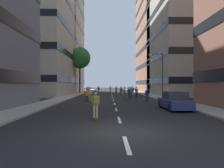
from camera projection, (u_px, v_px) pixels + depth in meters
ground_plane at (112, 95)px, 39.94m from camera, size 184.22×184.22×0.00m
sidewalk_left at (77, 94)px, 43.66m from camera, size 2.57×84.43×0.14m
sidewalk_right at (146, 94)px, 43.90m from camera, size 2.57×84.43×0.14m
lane_markings at (112, 95)px, 42.24m from camera, size 0.16×72.20×0.01m
building_left_mid at (35, 30)px, 40.30m from camera, size 13.49×17.88×25.67m
building_left_far at (57, 29)px, 57.53m from camera, size 13.49×18.63×35.70m
building_right_mid at (188, 25)px, 40.81m from camera, size 13.49×18.29×27.97m
building_right_far at (165, 28)px, 58.04m from camera, size 13.49×23.55×36.23m
parked_car_near at (175, 101)px, 17.19m from camera, size 1.82×4.40×1.52m
street_tree_near at (80, 58)px, 47.59m from camera, size 5.02×5.02×10.74m
streetlamp_right at (160, 71)px, 29.35m from camera, size 2.13×0.30×6.50m
skater_0 at (116, 89)px, 46.40m from camera, size 0.56×0.92×1.78m
skater_1 at (147, 94)px, 24.03m from camera, size 0.56×0.92×1.78m
skater_2 at (87, 95)px, 22.35m from camera, size 0.57×0.92×1.78m
skater_3 at (96, 103)px, 12.54m from camera, size 0.57×0.92×1.78m
skater_4 at (111, 89)px, 51.19m from camera, size 0.56×0.92×1.78m
skater_5 at (121, 91)px, 36.31m from camera, size 0.56×0.92×1.78m
skater_6 at (136, 91)px, 33.07m from camera, size 0.54×0.91×1.78m
skater_7 at (133, 91)px, 36.73m from camera, size 0.54×0.91×1.78m
skater_8 at (99, 89)px, 47.08m from camera, size 0.56×0.92×1.78m
skater_9 at (131, 92)px, 29.41m from camera, size 0.56×0.92×1.78m
skater_10 at (88, 91)px, 33.92m from camera, size 0.56×0.92×1.78m
skater_11 at (90, 93)px, 26.29m from camera, size 0.54×0.91×1.78m
skater_12 at (125, 92)px, 28.03m from camera, size 0.56×0.92×1.78m
skater_13 at (129, 92)px, 31.90m from camera, size 0.57×0.92×1.78m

